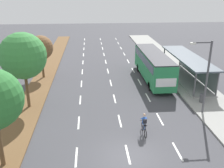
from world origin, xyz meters
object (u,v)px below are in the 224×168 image
at_px(streetlight, 206,73).
at_px(trash_bin, 202,98).
at_px(bus, 153,63).
at_px(bus_shelter, 189,65).
at_px(median_tree_third, 41,48).
at_px(cyclist, 144,125).
at_px(median_tree_second, 23,56).

relative_size(streetlight, trash_bin, 7.65).
relative_size(bus, trash_bin, 13.28).
distance_m(bus_shelter, median_tree_third, 18.09).
relative_size(cyclist, streetlight, 0.28).
bearing_deg(streetlight, trash_bin, 63.67).
distance_m(cyclist, streetlight, 7.21).
bearing_deg(bus, bus_shelter, -7.21).
relative_size(cyclist, trash_bin, 2.14).
bearing_deg(bus, cyclist, -106.33).
height_order(bus, trash_bin, bus).
height_order(bus_shelter, streetlight, streetlight).
bearing_deg(median_tree_second, bus_shelter, 19.36).
bearing_deg(bus_shelter, bus, 172.79).
xyz_separation_m(bus, trash_bin, (3.20, -7.35, -1.49)).
height_order(cyclist, median_tree_second, median_tree_second).
distance_m(bus_shelter, bus, 4.32).
relative_size(median_tree_second, streetlight, 1.08).
xyz_separation_m(bus_shelter, cyclist, (-7.91, -11.84, -1.08)).
bearing_deg(trash_bin, median_tree_third, 151.43).
relative_size(bus_shelter, bus, 1.07).
xyz_separation_m(median_tree_third, streetlight, (15.71, -11.20, 0.02)).
distance_m(cyclist, median_tree_third, 17.56).
bearing_deg(median_tree_third, bus_shelter, -7.40).
xyz_separation_m(bus, cyclist, (-3.63, -12.39, -1.28)).
relative_size(bus, streetlight, 1.74).
height_order(median_tree_second, streetlight, median_tree_second).
bearing_deg(cyclist, trash_bin, 36.42).
distance_m(median_tree_second, trash_bin, 17.32).
xyz_separation_m(cyclist, trash_bin, (6.83, 5.04, -0.22)).
bearing_deg(bus, median_tree_second, -153.31).
bearing_deg(cyclist, median_tree_second, 150.56).
bearing_deg(streetlight, bus_shelter, 76.64).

